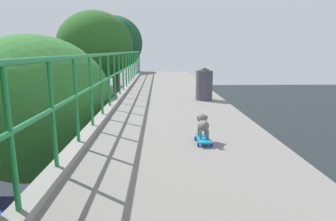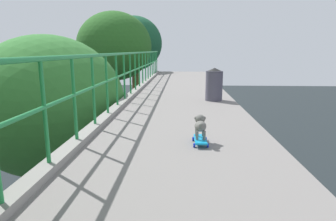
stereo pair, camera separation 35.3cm
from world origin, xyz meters
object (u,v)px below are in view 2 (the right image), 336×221
Objects in this scene: car_blue_fifth at (47,193)px; toy_skateboard at (200,140)px; small_dog at (200,124)px; litter_bin at (214,84)px; city_bus at (67,116)px.

car_blue_fifth is 10.66× the size of toy_skateboard.
litter_bin reaches higher than small_dog.
litter_bin is (7.42, -5.42, 6.10)m from car_blue_fifth.
litter_bin is at bearing 80.88° from small_dog.
small_dog is at bearing -99.12° from litter_bin.
city_bus is 23.17m from toy_skateboard.
toy_skateboard reaches higher than car_blue_fifth.
city_bus is 26.08× the size of toy_skateboard.
small_dog reaches higher than toy_skateboard.
city_bus is 23.17m from small_dog.
city_bus is at bearing 123.06° from litter_bin.
toy_skateboard is 0.52× the size of litter_bin.
small_dog reaches higher than car_blue_fifth.
litter_bin is at bearing 81.02° from toy_skateboard.
toy_skateboard is 3.59m from litter_bin.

